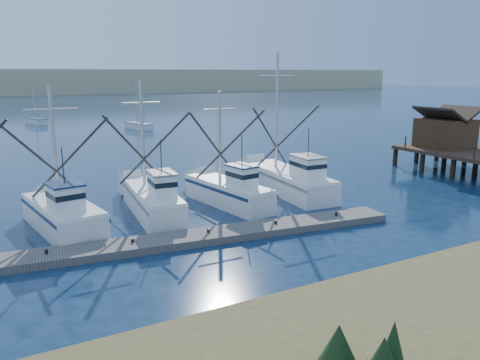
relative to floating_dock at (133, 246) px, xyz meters
name	(u,v)px	position (x,y,z in m)	size (l,w,h in m)	color
ground	(350,251)	(9.58, -5.26, -0.20)	(500.00, 500.00, 0.00)	#0C1F36
floating_dock	(133,246)	(0.00, 0.00, 0.00)	(29.74, 1.98, 0.40)	#64605A
timber_pier	(479,146)	(31.08, 3.20, 2.37)	(7.00, 20.00, 8.00)	black
dune_ridge	(25,81)	(9.58, 204.74, 4.80)	(360.00, 60.00, 10.00)	tan
trawler_fleet	(132,203)	(1.38, 5.04, 0.78)	(29.33, 9.78, 10.19)	white
sailboat_near	(138,126)	(14.89, 50.24, 0.30)	(3.11, 6.25, 8.10)	white
sailboat_far	(36,121)	(1.35, 65.72, 0.31)	(3.29, 5.43, 8.10)	white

